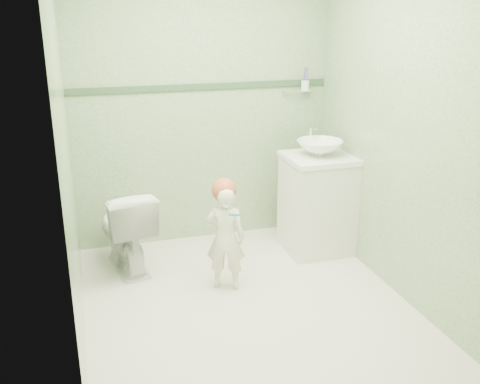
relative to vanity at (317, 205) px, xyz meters
name	(u,v)px	position (x,y,z in m)	size (l,w,h in m)	color
ground	(246,303)	(-0.84, -0.70, -0.40)	(2.50, 2.50, 0.00)	white
room_shell	(247,137)	(-0.84, -0.70, 0.80)	(2.50, 2.54, 2.40)	gray
trim_stripe	(202,87)	(-0.84, 0.54, 0.95)	(2.20, 0.02, 0.05)	#324F34
vanity	(317,205)	(0.00, 0.00, 0.00)	(0.52, 0.50, 0.80)	silver
counter	(319,158)	(0.00, 0.00, 0.41)	(0.54, 0.52, 0.04)	white
basin	(320,148)	(0.00, 0.00, 0.49)	(0.37, 0.37, 0.13)	white
faucet	(311,133)	(0.00, 0.19, 0.57)	(0.03, 0.13, 0.18)	silver
cup_holder	(304,85)	(0.05, 0.48, 0.93)	(0.26, 0.07, 0.21)	silver
toilet	(125,229)	(-1.58, 0.10, -0.07)	(0.37, 0.65, 0.67)	white
toddler	(225,238)	(-0.91, -0.43, -0.01)	(0.29, 0.19, 0.79)	silver
hair_cap	(224,190)	(-0.91, -0.40, 0.35)	(0.17, 0.17, 0.17)	#B55435
teal_toothbrush	(234,214)	(-0.89, -0.57, 0.23)	(0.11, 0.14, 0.08)	#118E78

